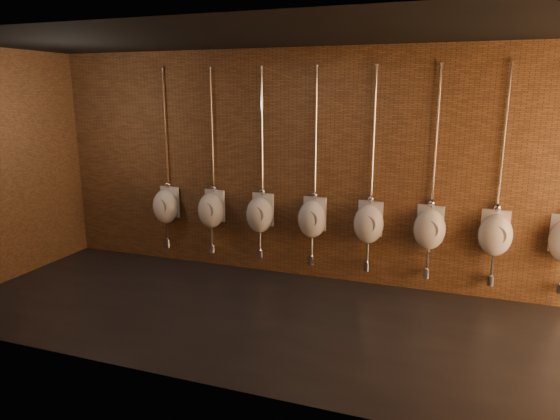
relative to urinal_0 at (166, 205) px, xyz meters
The scene contains 9 objects.
ground 3.02m from the urinal_0, 28.13° to the right, with size 8.50×8.50×0.00m, color black.
room_shell 3.08m from the urinal_0, 28.13° to the right, with size 8.54×3.04×3.22m.
urinal_0 is the anchor object (origin of this frame).
urinal_1 0.78m from the urinal_0, ahead, with size 0.46×0.41×2.72m.
urinal_2 1.57m from the urinal_0, ahead, with size 0.46×0.41×2.72m.
urinal_3 2.35m from the urinal_0, ahead, with size 0.46×0.41×2.72m.
urinal_4 3.13m from the urinal_0, ahead, with size 0.46×0.41×2.72m.
urinal_5 3.92m from the urinal_0, ahead, with size 0.46×0.41×2.72m.
urinal_6 4.70m from the urinal_0, ahead, with size 0.46×0.41×2.72m.
Camera 1 is at (1.64, -5.12, 2.61)m, focal length 32.00 mm.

